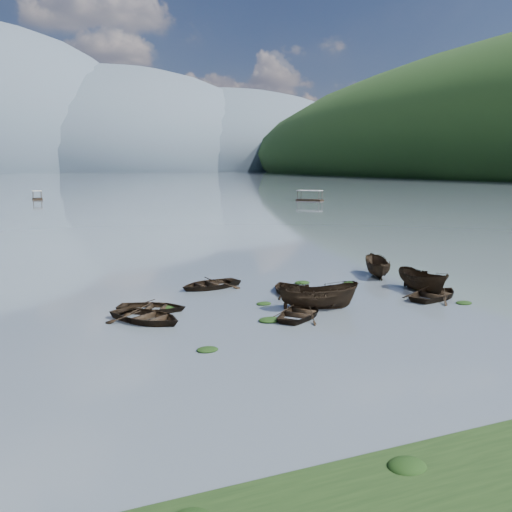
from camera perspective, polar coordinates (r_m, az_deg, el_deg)
name	(u,v)px	position (r m, az deg, el deg)	size (l,w,h in m)	color
ground_plane	(351,330)	(29.09, 9.51, -7.32)	(2400.00, 2400.00, 0.00)	slate
haze_mtn_c	(114,171)	(936.37, -14.01, 8.29)	(520.00, 520.00, 260.00)	#475666
haze_mtn_d	(221,170)	(982.39, -3.49, 8.56)	(520.00, 520.00, 220.00)	#475666
rowboat_0	(147,321)	(30.78, -10.87, -6.44)	(3.14, 4.39, 0.91)	black
rowboat_1	(301,317)	(31.26, 4.53, -6.07)	(2.81, 3.94, 0.82)	black
rowboat_2	(318,309)	(33.02, 6.24, -5.27)	(1.73, 4.59, 1.77)	black
rowboat_3	(292,293)	(36.75, 3.62, -3.76)	(3.09, 4.33, 0.90)	black
rowboat_4	(435,298)	(37.14, 17.50, -4.03)	(3.05, 4.28, 0.89)	black
rowboat_5	(423,292)	(38.79, 16.31, -3.43)	(1.66, 4.43, 1.71)	black
rowboat_6	(152,311)	(32.87, -10.34, -5.43)	(2.77, 3.88, 0.80)	black
rowboat_7	(210,288)	(38.46, -4.64, -3.19)	(3.08, 4.31, 0.89)	black
rowboat_8	(377,276)	(43.31, 11.97, -1.98)	(1.59, 4.23, 1.64)	black
weed_clump_0	(207,351)	(25.74, -4.88, -9.41)	(0.98, 0.80, 0.21)	black
weed_clump_1	(264,304)	(33.86, 0.79, -4.86)	(0.92, 0.73, 0.20)	black
weed_clump_2	(270,321)	(30.27, 1.37, -6.55)	(1.21, 0.97, 0.26)	black
weed_clump_3	(349,283)	(40.46, 9.31, -2.67)	(0.81, 0.68, 0.18)	black
weed_clump_4	(464,304)	(36.22, 20.08, -4.49)	(1.02, 0.81, 0.21)	black
weed_clump_5	(171,308)	(33.39, -8.54, -5.16)	(1.10, 0.89, 0.23)	black
weed_clump_6	(327,295)	(36.43, 7.07, -3.93)	(1.10, 0.91, 0.23)	black
weed_clump_7	(302,283)	(39.87, 4.63, -2.76)	(1.09, 0.87, 0.24)	black
pontoon_centre	(37,200)	(146.81, -21.01, 5.28)	(2.27, 5.45, 2.09)	black
pontoon_right	(310,201)	(133.57, 5.39, 5.52)	(2.52, 6.06, 2.32)	black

